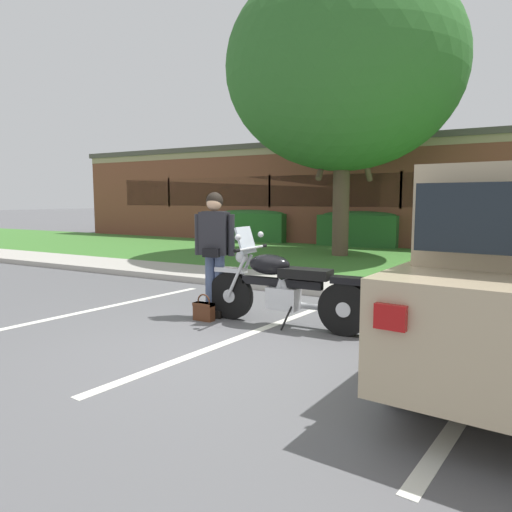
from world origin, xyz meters
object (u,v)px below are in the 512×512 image
at_px(rider_person, 215,245).
at_px(hedge_center_left, 359,228).
at_px(handbag, 204,310).
at_px(hedge_left, 251,225).
at_px(shade_tree, 344,70).
at_px(motorcycle, 291,289).
at_px(hedge_center_right, 498,233).
at_px(brick_building, 430,194).

distance_m(rider_person, hedge_center_left, 10.36).
bearing_deg(handbag, hedge_left, 116.93).
xyz_separation_m(rider_person, shade_tree, (-0.80, 7.35, 4.08)).
xyz_separation_m(motorcycle, shade_tree, (-1.94, 7.34, 4.59)).
height_order(hedge_center_left, hedge_center_right, same).
bearing_deg(shade_tree, handbag, -84.02).
relative_size(handbag, shade_tree, 0.05).
distance_m(shade_tree, hedge_left, 7.00).
bearing_deg(hedge_center_right, hedge_center_left, -180.00).
distance_m(shade_tree, hedge_center_left, 5.33).
relative_size(shade_tree, hedge_center_right, 2.40).
bearing_deg(rider_person, motorcycle, 0.64).
bearing_deg(hedge_left, motorcycle, -57.66).
distance_m(motorcycle, shade_tree, 8.87).
height_order(rider_person, handbag, rider_person).
relative_size(motorcycle, rider_person, 1.31).
bearing_deg(handbag, shade_tree, 95.98).
relative_size(handbag, hedge_left, 0.12).
relative_size(hedge_center_left, brick_building, 0.10).
bearing_deg(shade_tree, brick_building, 83.33).
height_order(motorcycle, brick_building, brick_building).
distance_m(shade_tree, hedge_center_right, 6.53).
height_order(motorcycle, hedge_center_left, motorcycle).
height_order(handbag, hedge_left, hedge_left).
relative_size(motorcycle, brick_building, 0.08).
relative_size(shade_tree, hedge_center_left, 2.90).
relative_size(shade_tree, hedge_left, 2.60).
relative_size(hedge_left, brick_building, 0.11).
bearing_deg(motorcycle, brick_building, 93.53).
bearing_deg(hedge_center_left, motorcycle, -77.23).
height_order(rider_person, hedge_left, rider_person).
bearing_deg(hedge_left, brick_building, 44.26).
height_order(handbag, hedge_center_right, hedge_center_right).
xyz_separation_m(rider_person, brick_building, (0.17, 15.69, 0.86)).
bearing_deg(hedge_center_left, shade_tree, -82.49).
height_order(handbag, shade_tree, shade_tree).
distance_m(rider_person, handbag, 0.89).
height_order(motorcycle, rider_person, rider_person).
bearing_deg(hedge_left, rider_person, -62.46).
height_order(rider_person, shade_tree, shade_tree).
xyz_separation_m(hedge_left, brick_building, (5.54, 5.40, 1.20)).
bearing_deg(motorcycle, handbag, -166.38).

